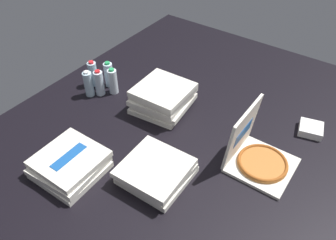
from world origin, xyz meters
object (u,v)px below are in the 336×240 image
water_bottle_4 (93,74)px  napkin_pile (311,129)px  water_bottle_0 (99,83)px  water_bottle_3 (113,81)px  water_bottle_1 (89,84)px  open_pizza_box (257,155)px  pizza_stack_center_far (156,171)px  pizza_stack_left_near (163,97)px  pizza_stack_right_mid (70,164)px  water_bottle_2 (109,75)px

water_bottle_4 → napkin_pile: water_bottle_4 is taller
water_bottle_0 → water_bottle_4: same height
water_bottle_3 → water_bottle_1: bearing=136.1°
open_pizza_box → napkin_pile: 0.51m
pizza_stack_center_far → water_bottle_4: 1.08m
pizza_stack_left_near → water_bottle_0: (-0.14, 0.49, 0.01)m
pizza_stack_center_far → pizza_stack_left_near: size_ratio=0.93×
water_bottle_4 → water_bottle_0: bearing=-116.1°
pizza_stack_right_mid → water_bottle_3: (0.74, 0.33, 0.04)m
napkin_pile → pizza_stack_left_near: bearing=110.9°
pizza_stack_right_mid → water_bottle_4: water_bottle_4 is taller
pizza_stack_left_near → pizza_stack_right_mid: bearing=173.2°
pizza_stack_left_near → napkin_pile: size_ratio=2.76×
water_bottle_0 → napkin_pile: bearing=-70.7°
pizza_stack_right_mid → water_bottle_4: bearing=35.8°
pizza_stack_left_near → water_bottle_1: bearing=109.6°
open_pizza_box → napkin_pile: size_ratio=2.53×
open_pizza_box → water_bottle_4: (0.03, 1.40, 0.03)m
water_bottle_1 → water_bottle_3: same height
water_bottle_0 → water_bottle_3: same height
pizza_stack_left_near → water_bottle_0: water_bottle_0 is taller
pizza_stack_center_far → water_bottle_1: size_ratio=1.81×
pizza_stack_center_far → pizza_stack_right_mid: pizza_stack_right_mid is taller
water_bottle_1 → water_bottle_4: 0.14m
pizza_stack_right_mid → napkin_pile: (1.17, -1.06, -0.03)m
water_bottle_2 → water_bottle_3: same height
pizza_stack_center_far → napkin_pile: size_ratio=2.56×
water_bottle_4 → open_pizza_box: bearing=-91.2°
water_bottle_0 → water_bottle_3: size_ratio=1.00×
water_bottle_4 → napkin_pile: bearing=-74.2°
water_bottle_0 → water_bottle_1: size_ratio=1.00×
pizza_stack_center_far → water_bottle_0: bearing=64.1°
water_bottle_3 → water_bottle_0: bearing=138.3°
open_pizza_box → water_bottle_4: size_ratio=1.79×
pizza_stack_left_near → napkin_pile: (0.37, -0.96, -0.07)m
water_bottle_4 → pizza_stack_right_mid: bearing=-144.2°
water_bottle_0 → water_bottle_1: bearing=133.2°
open_pizza_box → pizza_stack_right_mid: open_pizza_box is taller
pizza_stack_center_far → water_bottle_4: water_bottle_4 is taller
pizza_stack_right_mid → water_bottle_4: (0.72, 0.52, 0.04)m
pizza_stack_center_far → pizza_stack_right_mid: 0.51m
napkin_pile → pizza_stack_center_far: bearing=146.2°
water_bottle_2 → napkin_pile: bearing=-75.4°
pizza_stack_left_near → water_bottle_2: bearing=91.7°
water_bottle_0 → water_bottle_1: (-0.05, 0.06, 0.00)m
napkin_pile → water_bottle_3: bearing=107.4°
water_bottle_3 → napkin_pile: water_bottle_3 is taller
open_pizza_box → napkin_pile: open_pizza_box is taller
water_bottle_0 → water_bottle_2: 0.13m
water_bottle_1 → water_bottle_4: (0.12, 0.07, 0.00)m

